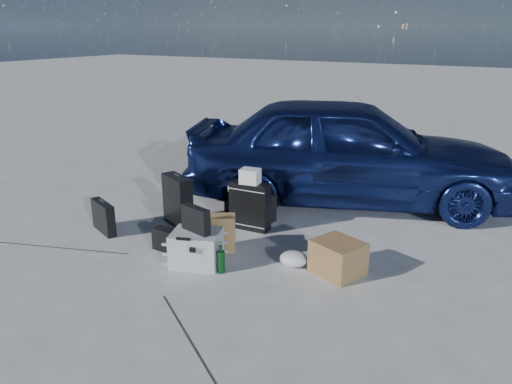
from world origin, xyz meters
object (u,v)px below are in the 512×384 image
at_px(pelican_case, 196,248).
at_px(suitcase_right, 250,206).
at_px(car, 348,150).
at_px(briefcase, 103,217).
at_px(duffel_bag, 250,204).
at_px(green_bottle, 221,258).
at_px(suitcase_left, 178,201).
at_px(cardboard_box, 338,258).

height_order(pelican_case, suitcase_right, suitcase_right).
bearing_deg(suitcase_right, car, 63.86).
bearing_deg(briefcase, duffel_bag, 68.48).
height_order(suitcase_right, green_bottle, suitcase_right).
distance_m(suitcase_left, green_bottle, 1.42).
relative_size(suitcase_left, green_bottle, 2.00).
xyz_separation_m(suitcase_left, cardboard_box, (2.18, -0.26, -0.14)).
height_order(briefcase, duffel_bag, briefcase).
xyz_separation_m(suitcase_left, green_bottle, (1.16, -0.81, -0.16)).
bearing_deg(duffel_bag, briefcase, -114.68).
xyz_separation_m(pelican_case, cardboard_box, (1.35, 0.52, -0.01)).
bearing_deg(suitcase_left, cardboard_box, 17.92).
relative_size(pelican_case, duffel_bag, 0.70).
bearing_deg(cardboard_box, briefcase, -172.66).
distance_m(pelican_case, green_bottle, 0.33).
relative_size(suitcase_left, cardboard_box, 1.38).
bearing_deg(suitcase_right, suitcase_left, -161.34).
distance_m(suitcase_left, duffel_bag, 0.93).
bearing_deg(briefcase, pelican_case, 17.20).
xyz_separation_m(pelican_case, duffel_bag, (-0.20, 1.44, -0.00)).
distance_m(briefcase, suitcase_right, 1.75).
relative_size(pelican_case, green_bottle, 1.55).
distance_m(car, pelican_case, 2.77).
xyz_separation_m(car, green_bottle, (-0.34, -2.66, -0.58)).
bearing_deg(car, suitcase_right, 135.87).
xyz_separation_m(briefcase, green_bottle, (1.80, -0.19, -0.03)).
height_order(car, cardboard_box, car).
distance_m(briefcase, cardboard_box, 2.84).
height_order(suitcase_right, cardboard_box, suitcase_right).
height_order(pelican_case, green_bottle, pelican_case).
bearing_deg(car, duffel_bag, 123.25).
xyz_separation_m(suitcase_right, green_bottle, (0.32, -1.14, -0.13)).
bearing_deg(cardboard_box, pelican_case, -158.98).
bearing_deg(cardboard_box, duffel_bag, 149.14).
bearing_deg(pelican_case, suitcase_right, 70.84).
distance_m(pelican_case, cardboard_box, 1.44).
xyz_separation_m(cardboard_box, green_bottle, (-1.02, -0.56, -0.01)).
distance_m(duffel_bag, cardboard_box, 1.80).
height_order(duffel_bag, cardboard_box, duffel_bag).
xyz_separation_m(pelican_case, suitcase_right, (0.00, 1.10, 0.11)).
relative_size(duffel_bag, green_bottle, 2.22).
bearing_deg(suitcase_left, briefcase, -111.21).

